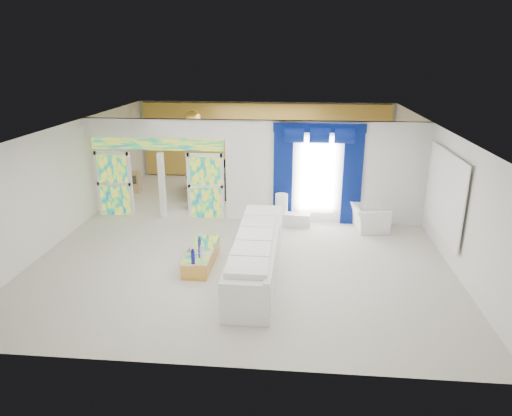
# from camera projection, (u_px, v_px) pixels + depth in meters

# --- Properties ---
(floor) EXTENTS (12.00, 12.00, 0.00)m
(floor) POSITION_uv_depth(u_px,v_px,m) (249.00, 231.00, 13.11)
(floor) COLOR #B7AF9E
(floor) RESTS_ON ground
(dividing_wall) EXTENTS (5.70, 0.18, 3.00)m
(dividing_wall) POSITION_uv_depth(u_px,v_px,m) (326.00, 173.00, 13.39)
(dividing_wall) COLOR white
(dividing_wall) RESTS_ON ground
(dividing_header) EXTENTS (4.30, 0.18, 0.55)m
(dividing_header) POSITION_uv_depth(u_px,v_px,m) (156.00, 128.00, 13.43)
(dividing_header) COLOR white
(dividing_header) RESTS_ON dividing_wall
(stained_panel_left) EXTENTS (0.95, 0.04, 2.00)m
(stained_panel_left) POSITION_uv_depth(u_px,v_px,m) (114.00, 184.00, 14.10)
(stained_panel_left) COLOR #994C3F
(stained_panel_left) RESTS_ON ground
(stained_panel_right) EXTENTS (0.95, 0.04, 2.00)m
(stained_panel_right) POSITION_uv_depth(u_px,v_px,m) (206.00, 186.00, 13.86)
(stained_panel_right) COLOR #994C3F
(stained_panel_right) RESTS_ON ground
(stained_transom) EXTENTS (4.00, 0.05, 0.35)m
(stained_transom) POSITION_uv_depth(u_px,v_px,m) (157.00, 144.00, 13.58)
(stained_transom) COLOR #994C3F
(stained_transom) RESTS_ON dividing_header
(window_pane) EXTENTS (1.00, 0.02, 2.30)m
(window_pane) POSITION_uv_depth(u_px,v_px,m) (317.00, 175.00, 13.33)
(window_pane) COLOR white
(window_pane) RESTS_ON dividing_wall
(blue_drape_left) EXTENTS (0.55, 0.10, 2.80)m
(blue_drape_left) POSITION_uv_depth(u_px,v_px,m) (283.00, 176.00, 13.41)
(blue_drape_left) COLOR #030541
(blue_drape_left) RESTS_ON ground
(blue_drape_right) EXTENTS (0.55, 0.10, 2.80)m
(blue_drape_right) POSITION_uv_depth(u_px,v_px,m) (352.00, 178.00, 13.23)
(blue_drape_right) COLOR #030541
(blue_drape_right) RESTS_ON ground
(blue_pelmet) EXTENTS (2.60, 0.12, 0.25)m
(blue_pelmet) POSITION_uv_depth(u_px,v_px,m) (320.00, 128.00, 12.86)
(blue_pelmet) COLOR #030541
(blue_pelmet) RESTS_ON dividing_wall
(wall_mirror) EXTENTS (0.04, 2.70, 1.90)m
(wall_mirror) POSITION_uv_depth(u_px,v_px,m) (445.00, 194.00, 11.25)
(wall_mirror) COLOR white
(wall_mirror) RESTS_ON ground
(gold_curtains) EXTENTS (9.70, 0.12, 2.90)m
(gold_curtains) POSITION_uv_depth(u_px,v_px,m) (265.00, 141.00, 18.19)
(gold_curtains) COLOR #B5892B
(gold_curtains) RESTS_ON ground
(white_sofa) EXTENTS (1.00, 4.45, 0.85)m
(white_sofa) POSITION_uv_depth(u_px,v_px,m) (257.00, 255.00, 10.52)
(white_sofa) COLOR white
(white_sofa) RESTS_ON ground
(coffee_table) EXTENTS (0.60, 1.75, 0.39)m
(coffee_table) POSITION_uv_depth(u_px,v_px,m) (201.00, 257.00, 10.99)
(coffee_table) COLOR gold
(coffee_table) RESTS_ON ground
(console_table) EXTENTS (1.12, 0.43, 0.36)m
(console_table) POSITION_uv_depth(u_px,v_px,m) (291.00, 219.00, 13.48)
(console_table) COLOR silver
(console_table) RESTS_ON ground
(table_lamp) EXTENTS (0.36, 0.36, 0.58)m
(table_lamp) POSITION_uv_depth(u_px,v_px,m) (281.00, 204.00, 13.35)
(table_lamp) COLOR white
(table_lamp) RESTS_ON console_table
(armchair) EXTENTS (1.08, 1.20, 0.71)m
(armchair) POSITION_uv_depth(u_px,v_px,m) (369.00, 218.00, 13.12)
(armchair) COLOR white
(armchair) RESTS_ON ground
(grand_piano) EXTENTS (1.83, 2.21, 1.00)m
(grand_piano) POSITION_uv_depth(u_px,v_px,m) (211.00, 180.00, 16.43)
(grand_piano) COLOR black
(grand_piano) RESTS_ON ground
(piano_bench) EXTENTS (0.94, 0.50, 0.30)m
(piano_bench) POSITION_uv_depth(u_px,v_px,m) (202.00, 203.00, 15.03)
(piano_bench) COLOR black
(piano_bench) RESTS_ON ground
(tv_console) EXTENTS (0.57, 0.53, 0.75)m
(tv_console) POSITION_uv_depth(u_px,v_px,m) (133.00, 182.00, 16.62)
(tv_console) COLOR tan
(tv_console) RESTS_ON ground
(chandelier) EXTENTS (0.60, 0.60, 0.60)m
(chandelier) POSITION_uv_depth(u_px,v_px,m) (192.00, 120.00, 15.67)
(chandelier) COLOR gold
(chandelier) RESTS_ON ceiling
(decanters) EXTENTS (0.22, 0.74, 0.25)m
(decanters) POSITION_uv_depth(u_px,v_px,m) (198.00, 250.00, 10.63)
(decanters) COLOR white
(decanters) RESTS_ON coffee_table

